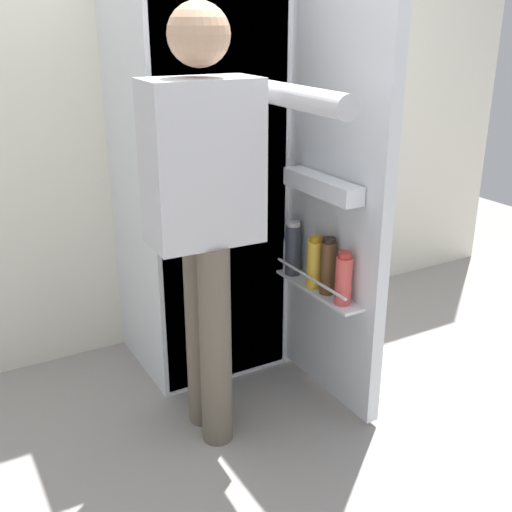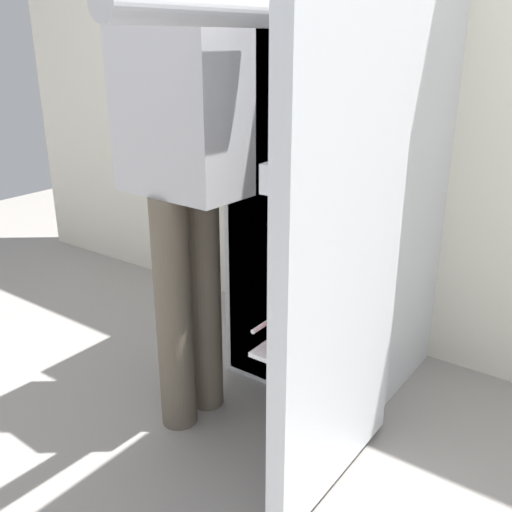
{
  "view_description": "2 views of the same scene",
  "coord_description": "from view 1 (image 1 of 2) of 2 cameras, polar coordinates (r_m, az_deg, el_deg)",
  "views": [
    {
      "loc": [
        -1.11,
        -1.98,
        1.56
      ],
      "look_at": [
        -0.03,
        -0.05,
        0.71
      ],
      "focal_mm": 43.81,
      "sensor_mm": 36.0,
      "label": 1
    },
    {
      "loc": [
        0.97,
        -1.31,
        1.25
      ],
      "look_at": [
        0.04,
        -0.03,
        0.65
      ],
      "focal_mm": 40.2,
      "sensor_mm": 36.0,
      "label": 2
    }
  ],
  "objects": [
    {
      "name": "kitchen_wall",
      "position": [
        3.07,
        -8.46,
        16.38
      ],
      "size": [
        4.4,
        0.1,
        2.65
      ],
      "primitive_type": "cube",
      "color": "silver",
      "rests_on": "ground_plane"
    },
    {
      "name": "ground_plane",
      "position": [
        2.75,
        -0.06,
        -13.55
      ],
      "size": [
        6.92,
        6.92,
        0.0
      ],
      "primitive_type": "plane",
      "color": "gray"
    },
    {
      "name": "refrigerator",
      "position": [
        2.79,
        -4.39,
        7.31
      ],
      "size": [
        0.68,
        1.19,
        1.81
      ],
      "color": "silver",
      "rests_on": "ground_plane"
    },
    {
      "name": "person",
      "position": [
        2.22,
        -4.55,
        5.19
      ],
      "size": [
        0.51,
        0.71,
        1.61
      ],
      "color": "#665B4C",
      "rests_on": "ground_plane"
    }
  ]
}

